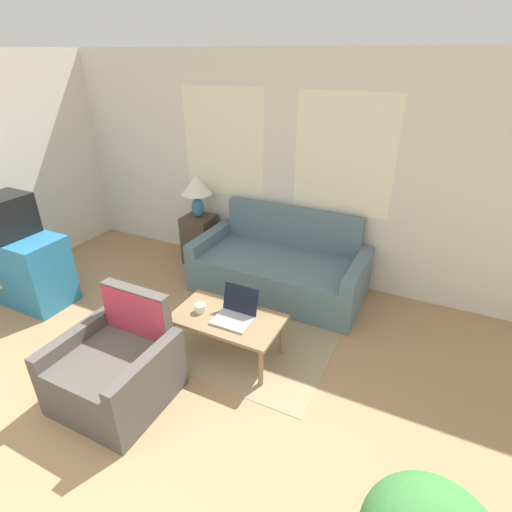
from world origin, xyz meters
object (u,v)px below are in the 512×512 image
object	(u,v)px
television	(5,216)
table_lamp	(196,188)
coffee_table	(228,321)
couch	(281,268)
armchair	(119,368)
cup_navy	(200,308)
laptop	(236,312)

from	to	relation	value
television	table_lamp	distance (m)	2.10
table_lamp	coffee_table	distance (m)	2.06
couch	coffee_table	bearing A→B (deg)	-88.90
couch	table_lamp	bearing A→B (deg)	171.38
armchair	cup_navy	world-z (taller)	armchair
armchair	laptop	distance (m)	1.06
armchair	coffee_table	bearing A→B (deg)	56.89
table_lamp	coffee_table	size ratio (longest dim) A/B	0.55
television	coffee_table	distance (m)	2.65
couch	armchair	size ratio (longest dim) A/B	2.27
cup_navy	armchair	bearing A→B (deg)	-109.15
armchair	coffee_table	size ratio (longest dim) A/B	0.87
coffee_table	cup_navy	size ratio (longest dim) A/B	9.96
table_lamp	coffee_table	bearing A→B (deg)	-49.25
couch	coffee_table	size ratio (longest dim) A/B	1.97
television	laptop	xyz separation A→B (m)	(2.64, 0.20, -0.54)
television	cup_navy	distance (m)	2.37
coffee_table	cup_navy	distance (m)	0.28
table_lamp	laptop	bearing A→B (deg)	-47.26
couch	laptop	distance (m)	1.29
armchair	table_lamp	bearing A→B (deg)	107.72
laptop	cup_navy	size ratio (longest dim) A/B	3.38
table_lamp	cup_navy	bearing A→B (deg)	-56.27
armchair	table_lamp	size ratio (longest dim) A/B	1.57
television	table_lamp	bearing A→B (deg)	52.29
couch	television	distance (m)	3.03
laptop	cup_navy	bearing A→B (deg)	-170.93
television	table_lamp	size ratio (longest dim) A/B	0.88
armchair	table_lamp	world-z (taller)	table_lamp
couch	coffee_table	xyz separation A→B (m)	(0.02, -1.29, 0.09)
television	cup_navy	bearing A→B (deg)	3.70
couch	laptop	size ratio (longest dim) A/B	5.82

